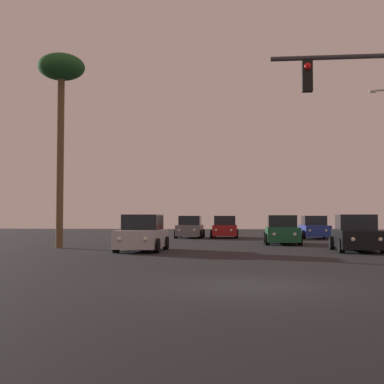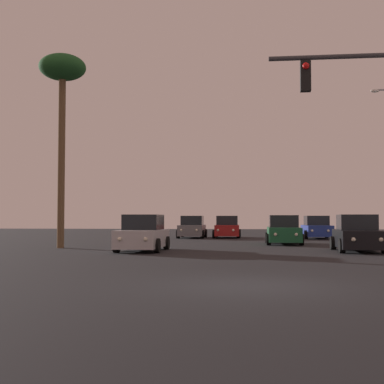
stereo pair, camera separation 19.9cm
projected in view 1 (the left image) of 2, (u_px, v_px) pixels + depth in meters
The scene contains 8 objects.
ground_plane at pixel (255, 286), 12.09m from camera, with size 120.00×120.00×0.00m, color black.
car_blue at pixel (314, 228), 39.49m from camera, with size 2.04×4.34×1.68m.
car_green at pixel (282, 231), 31.06m from camera, with size 2.04×4.31×1.68m.
car_grey at pixel (190, 228), 40.84m from camera, with size 2.04×4.32×1.68m.
car_silver at pixel (142, 234), 24.65m from camera, with size 2.04×4.32×1.68m.
car_black at pixel (356, 235), 24.43m from camera, with size 2.04×4.34×1.68m.
car_red at pixel (225, 228), 41.02m from camera, with size 2.04×4.34×1.68m.
palm_tree_near at pixel (61, 79), 27.42m from camera, with size 2.40×2.40×9.95m.
Camera 1 is at (-0.14, -12.26, 1.54)m, focal length 50.00 mm.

